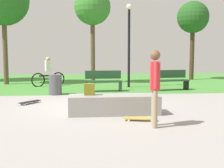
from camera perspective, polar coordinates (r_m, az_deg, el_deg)
ground_plane at (r=9.59m, az=-4.83°, el=-4.06°), size 28.00×28.00×0.00m
grass_lawn at (r=17.66m, az=-5.05°, el=0.58°), size 26.60×11.71×0.01m
concrete_ledge at (r=8.11m, az=0.41°, el=-4.02°), size 2.49×0.79×0.52m
backpack_on_ledge at (r=8.09m, az=-4.43°, el=-1.04°), size 0.29×0.22×0.32m
skater_performing_trick at (r=6.65m, az=8.34°, el=0.37°), size 0.24×0.43×1.75m
skateboard_by_ledge at (r=7.34m, az=5.51°, el=-6.68°), size 0.82×0.36×0.08m
skateboard_spare at (r=10.12m, az=-15.73°, el=-3.36°), size 0.65×0.75×0.08m
park_bench_by_oak at (r=12.84m, az=-1.67°, el=0.69°), size 1.62×0.54×0.91m
park_bench_near_path at (r=13.56m, az=11.37°, el=0.85°), size 1.65×0.70×0.91m
tree_broad_elm at (r=16.44m, az=-3.82°, el=14.59°), size 1.98×1.98×5.18m
tree_leaning_ash at (r=17.01m, az=-20.43°, el=15.02°), size 2.69×2.69×5.82m
tree_young_birch at (r=19.30m, az=15.51°, el=12.24°), size 1.97×1.97×4.89m
lamp_post at (r=14.40m, az=3.34°, el=9.17°), size 0.28×0.28×4.04m
trash_bin at (r=12.04m, az=-10.98°, el=-0.14°), size 0.51×0.51×0.81m
cyclist_on_bicycle at (r=15.34m, az=-12.33°, el=1.99°), size 1.60×0.98×1.52m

